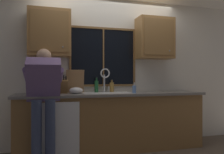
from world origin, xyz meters
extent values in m
cube|color=silver|center=(0.00, 0.06, 1.27)|extent=(5.37, 0.12, 2.55)
cube|color=black|center=(-0.09, -0.01, 1.52)|extent=(1.10, 0.02, 0.95)
cube|color=brown|center=(-0.09, -0.02, 2.02)|extent=(1.17, 0.02, 0.04)
cube|color=brown|center=(-0.09, -0.02, 1.03)|extent=(1.17, 0.02, 0.04)
cube|color=brown|center=(-0.66, -0.02, 1.52)|extent=(0.03, 0.02, 0.95)
cube|color=brown|center=(0.48, -0.02, 1.52)|extent=(0.04, 0.02, 0.95)
cube|color=brown|center=(-0.09, -0.02, 1.52)|extent=(0.02, 0.02, 0.95)
cube|color=olive|center=(0.00, -0.29, 0.44)|extent=(2.97, 0.58, 0.88)
cube|color=slate|center=(0.00, -0.31, 0.90)|extent=(3.03, 0.62, 0.04)
cube|color=white|center=(-0.88, -0.61, 0.46)|extent=(0.60, 0.02, 0.74)
cube|color=#9E703D|center=(-0.99, -0.17, 1.86)|extent=(0.64, 0.33, 0.72)
cube|color=olive|center=(-0.99, -0.34, 1.86)|extent=(0.56, 0.01, 0.62)
sphere|color=#B2B2B7|center=(-0.80, -0.34, 1.63)|extent=(0.02, 0.02, 0.02)
cube|color=#9E703D|center=(0.81, -0.17, 1.86)|extent=(0.64, 0.33, 0.72)
cube|color=olive|center=(0.81, -0.34, 1.86)|extent=(0.56, 0.01, 0.62)
sphere|color=#B2B2B7|center=(1.00, -0.34, 1.63)|extent=(0.02, 0.02, 0.02)
cube|color=silver|center=(-0.09, -0.30, 0.91)|extent=(0.80, 0.46, 0.02)
cube|color=beige|center=(-0.29, -0.30, 0.81)|extent=(0.36, 0.42, 0.20)
cube|color=beige|center=(0.11, -0.30, 0.81)|extent=(0.36, 0.42, 0.20)
cube|color=silver|center=(-0.09, -0.30, 0.81)|extent=(0.04, 0.42, 0.20)
cylinder|color=silver|center=(-0.09, -0.08, 1.07)|extent=(0.03, 0.03, 0.30)
torus|color=silver|center=(-0.09, -0.14, 1.24)|extent=(0.16, 0.02, 0.16)
cylinder|color=silver|center=(-0.01, -0.08, 0.97)|extent=(0.03, 0.03, 0.09)
cylinder|color=#384260|center=(-1.15, -0.76, 0.44)|extent=(0.13, 0.13, 0.88)
cylinder|color=#384260|center=(-0.98, -0.76, 0.44)|extent=(0.13, 0.13, 0.88)
cube|color=slate|center=(-1.07, -0.62, 1.13)|extent=(0.44, 0.48, 0.61)
sphere|color=tan|center=(-1.07, -0.42, 1.48)|extent=(0.21, 0.21, 0.21)
cylinder|color=slate|center=(-1.29, -0.44, 1.18)|extent=(0.09, 0.52, 0.26)
cylinder|color=slate|center=(-0.85, -0.44, 1.18)|extent=(0.09, 0.52, 0.26)
cube|color=brown|center=(-0.78, -0.20, 1.02)|extent=(0.12, 0.18, 0.25)
cylinder|color=black|center=(-0.81, -0.26, 1.18)|extent=(0.02, 0.05, 0.09)
cylinder|color=black|center=(-0.78, -0.26, 1.17)|extent=(0.02, 0.04, 0.08)
cylinder|color=black|center=(-0.74, -0.26, 1.16)|extent=(0.02, 0.04, 0.06)
cube|color=#997047|center=(-0.59, -0.09, 1.11)|extent=(0.29, 0.10, 0.38)
ellipsoid|color=silver|center=(-0.59, -0.30, 0.97)|extent=(0.21, 0.21, 0.11)
cylinder|color=#668CCC|center=(0.31, -0.44, 0.98)|extent=(0.06, 0.06, 0.12)
cylinder|color=silver|center=(0.31, -0.44, 1.06)|extent=(0.02, 0.02, 0.04)
cylinder|color=silver|center=(0.31, -0.46, 1.08)|extent=(0.01, 0.04, 0.01)
cylinder|color=#1E592D|center=(-0.23, -0.10, 1.02)|extent=(0.06, 0.06, 0.19)
cylinder|color=#184724|center=(-0.23, -0.10, 1.14)|extent=(0.03, 0.03, 0.05)
cylinder|color=black|center=(-0.23, -0.10, 1.17)|extent=(0.03, 0.03, 0.01)
cylinder|color=olive|center=(0.04, -0.09, 1.00)|extent=(0.07, 0.07, 0.16)
cylinder|color=brown|center=(0.04, -0.09, 1.10)|extent=(0.03, 0.03, 0.04)
cylinder|color=black|center=(0.04, -0.09, 1.13)|extent=(0.04, 0.04, 0.01)
camera|label=1|loc=(-1.01, -3.82, 1.18)|focal=36.42mm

